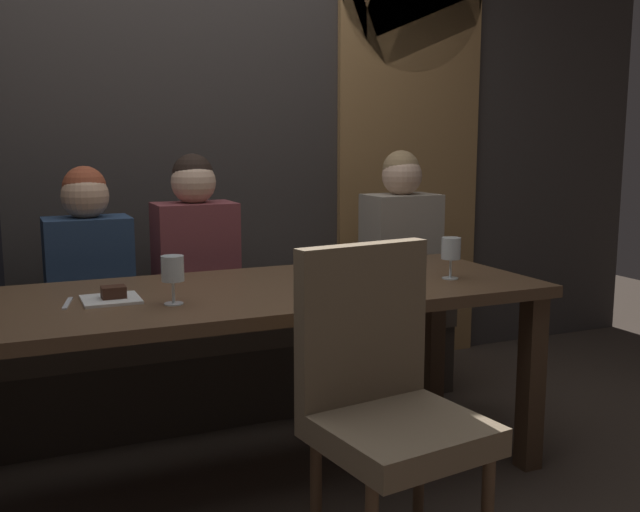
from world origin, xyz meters
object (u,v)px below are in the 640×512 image
Objects in this scene: wine_glass_center_front at (451,249)px; wine_glass_near_left at (359,260)px; diner_bearded at (88,255)px; wine_glass_far_left at (173,270)px; fork_on_table at (68,303)px; dining_table at (249,312)px; diner_far_end at (195,244)px; dessert_plate at (112,296)px; chair_near_side at (383,391)px; banquette_bench at (203,368)px; diner_near_end at (401,232)px.

wine_glass_center_front is 0.43m from wine_glass_near_left.
wine_glass_far_left is at bearing -78.49° from diner_bearded.
fork_on_table is at bearing -101.63° from diner_bearded.
diner_bearded is at bearing 146.03° from wine_glass_center_front.
dining_table is at bearing 23.83° from wine_glass_far_left.
wine_glass_far_left is 0.96× the size of fork_on_table.
wine_glass_far_left is at bearing -179.67° from wine_glass_center_front.
diner_far_end is at bearing 113.23° from wine_glass_near_left.
diner_far_end reaches higher than wine_glass_far_left.
wine_glass_center_front reaches higher than dessert_plate.
wine_glass_center_front is at bearing 43.69° from chair_near_side.
dessert_plate is at bearing -125.20° from banquette_bench.
banquette_bench is at bearing -25.80° from diner_far_end.
diner_bearded reaches higher than banquette_bench.
fork_on_table reaches higher than banquette_bench.
dessert_plate is (-0.18, 0.14, -0.10)m from wine_glass_far_left.
fork_on_table is at bearing 174.57° from wine_glass_center_front.
fork_on_table is at bearing -132.39° from banquette_bench.
diner_far_end is (-0.19, 1.43, 0.25)m from chair_near_side.
diner_bearded is 1.54m from wine_glass_center_front.
diner_bearded reaches higher than wine_glass_center_front.
wine_glass_center_front is at bearing 6.42° from fork_on_table.
wine_glass_center_front is 1.44m from fork_on_table.
diner_bearded is at bearing 123.66° from dining_table.
dessert_plate is at bearing 132.35° from chair_near_side.
diner_far_end reaches higher than banquette_bench.
wine_glass_far_left is 0.37m from fork_on_table.
chair_near_side is at bearing -83.14° from banquette_bench.
diner_bearded reaches higher than dessert_plate.
chair_near_side is 1.61m from diner_bearded.
wine_glass_far_left is 0.86× the size of dessert_plate.
wine_glass_center_front is (0.81, -0.84, 0.04)m from diner_far_end.
diner_near_end reaches higher than dining_table.
diner_near_end is 0.84m from wine_glass_center_front.
diner_bearded is 0.74m from fork_on_table.
fork_on_table is (-0.63, 0.01, 0.09)m from dining_table.
wine_glass_center_front and wine_glass_near_left have the same top height.
chair_near_side is 5.98× the size of wine_glass_near_left.
banquette_bench is 3.46× the size of diner_bearded.
diner_bearded is 0.73m from dessert_plate.
chair_near_side is 1.00m from dessert_plate.
wine_glass_center_front is at bearing 6.80° from wine_glass_near_left.
banquette_bench is 1.09m from wine_glass_far_left.
chair_near_side is at bearing -136.31° from wine_glass_center_front.
dessert_plate is at bearing -90.42° from diner_bearded.
wine_glass_center_front is (1.28, -0.86, 0.07)m from diner_bearded.
diner_far_end is (0.46, -0.02, 0.02)m from diner_bearded.
diner_near_end is at bearing 58.44° from chair_near_side.
dessert_plate is (-0.85, 0.19, -0.10)m from wine_glass_near_left.
chair_near_side reaches higher than banquette_bench.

